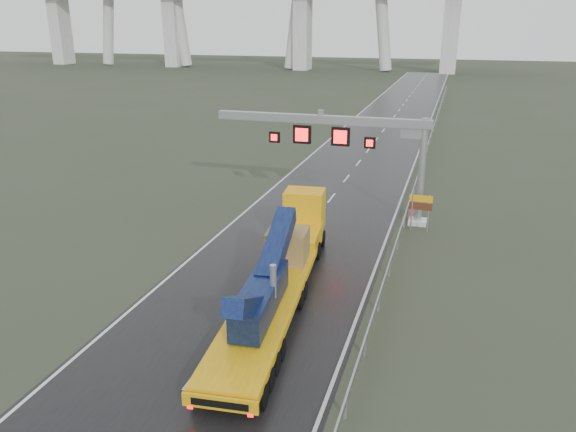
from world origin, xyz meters
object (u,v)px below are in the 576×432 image
(heavy_haul_truck, at_px, (283,260))
(striped_barrier, at_px, (413,211))
(sign_gantry, at_px, (351,138))
(exit_sign_pair, at_px, (421,206))

(heavy_haul_truck, height_order, striped_barrier, heavy_haul_truck)
(sign_gantry, bearing_deg, heavy_haul_truck, -94.89)
(sign_gantry, xyz_separation_m, heavy_haul_truck, (-1.04, -12.10, -3.99))
(sign_gantry, distance_m, exit_sign_pair, 6.48)
(exit_sign_pair, height_order, striped_barrier, exit_sign_pair)
(exit_sign_pair, distance_m, striped_barrier, 2.85)
(sign_gantry, xyz_separation_m, exit_sign_pair, (5.00, -1.52, -3.84))
(sign_gantry, xyz_separation_m, striped_barrier, (4.42, 0.99, -5.05))
(sign_gantry, bearing_deg, exit_sign_pair, -16.91)
(heavy_haul_truck, bearing_deg, sign_gantry, 79.67)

